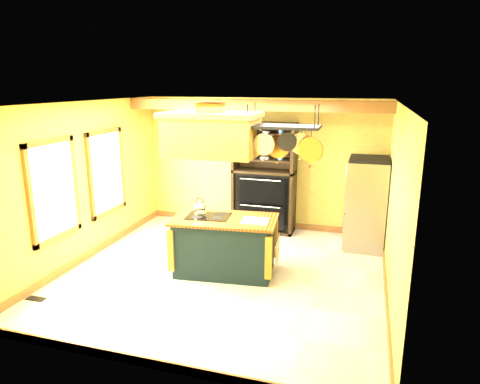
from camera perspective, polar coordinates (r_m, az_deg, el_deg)
The scene contains 15 objects.
floor at distance 7.06m, azimuth -2.08°, elevation -10.73°, with size 5.00×5.00×0.00m, color beige.
ceiling at distance 6.40m, azimuth -2.31°, elevation 11.75°, with size 5.00×5.00×0.00m, color white.
wall_back at distance 8.94m, azimuth 2.98°, elevation 3.78°, with size 5.00×0.02×2.70m, color gold.
wall_front at distance 4.42m, azimuth -12.77°, elevation -7.80°, with size 5.00×0.02×2.70m, color gold.
wall_left at distance 7.75m, azimuth -19.97°, elevation 1.27°, with size 0.02×5.00×2.70m, color gold.
wall_right at distance 6.28m, azimuth 19.97°, elevation -1.67°, with size 0.02×5.00×2.70m, color gold.
ceiling_beam at distance 8.03m, azimuth 1.71°, elevation 11.50°, with size 5.00×0.15×0.20m, color brown.
window_near at distance 7.11m, azimuth -23.56°, elevation 0.23°, with size 0.06×1.06×1.56m.
window_far at distance 8.20m, azimuth -17.34°, elevation 2.52°, with size 0.06×1.06×1.56m.
kitchen_island at distance 6.90m, azimuth -2.07°, elevation -7.07°, with size 1.73×1.08×1.11m.
range_hood at distance 6.53m, azimuth -3.87°, elevation 7.83°, with size 1.46×0.83×0.80m.
pot_rack at distance 6.23m, azimuth 5.86°, elevation 7.50°, with size 1.16×0.53×0.80m.
refrigerator at distance 8.18m, azimuth 16.39°, elevation -1.76°, with size 0.72×0.84×1.65m.
hutch at distance 8.79m, azimuth 3.26°, elevation 0.37°, with size 1.26×0.57×2.23m.
floor_register at distance 6.92m, azimuth -25.56°, elevation -12.72°, with size 0.28×0.12×0.01m, color black.
Camera 1 is at (2.07, -6.05, 2.99)m, focal length 32.00 mm.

